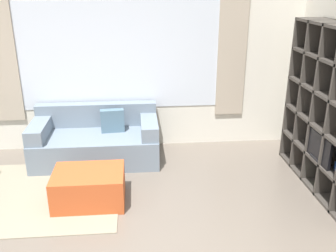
# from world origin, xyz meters

# --- Properties ---
(wall_back) EXTENTS (6.79, 0.11, 2.70)m
(wall_back) POSITION_xyz_m (0.00, 3.12, 1.36)
(wall_back) COLOR silver
(wall_back) RESTS_ON ground_plane
(area_rug) EXTENTS (2.22, 1.71, 0.01)m
(area_rug) POSITION_xyz_m (-1.13, 1.64, 0.01)
(area_rug) COLOR gray
(area_rug) RESTS_ON ground_plane
(shelving_unit) EXTENTS (0.39, 1.97, 2.05)m
(shelving_unit) POSITION_xyz_m (2.62, 1.52, 1.01)
(shelving_unit) COLOR #232328
(shelving_unit) RESTS_ON ground_plane
(couch_main) EXTENTS (1.81, 0.91, 0.77)m
(couch_main) POSITION_xyz_m (-0.38, 2.62, 0.29)
(couch_main) COLOR slate
(couch_main) RESTS_ON ground_plane
(ottoman) EXTENTS (0.83, 0.62, 0.40)m
(ottoman) POSITION_xyz_m (-0.37, 1.43, 0.20)
(ottoman) COLOR #B74C23
(ottoman) RESTS_ON ground_plane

